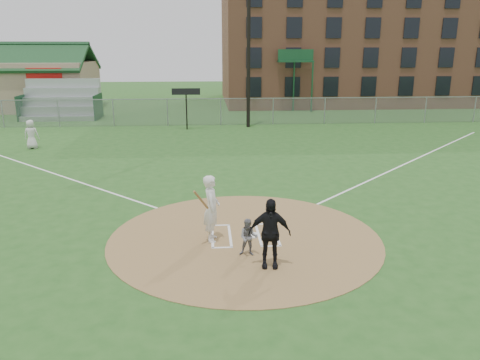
{
  "coord_description": "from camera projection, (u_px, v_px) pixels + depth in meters",
  "views": [
    {
      "loc": [
        -1.13,
        -13.44,
        5.69
      ],
      "look_at": [
        0.0,
        2.0,
        1.3
      ],
      "focal_mm": 35.0,
      "sensor_mm": 36.0,
      "label": 1
    }
  ],
  "objects": [
    {
      "name": "catcher",
      "position": [
        248.0,
        237.0,
        13.12
      ],
      "size": [
        0.59,
        0.5,
        1.08
      ],
      "primitive_type": "imported",
      "rotation": [
        0.0,
        0.0,
        -0.18
      ],
      "color": "slate",
      "rests_on": "dirt_circle"
    },
    {
      "name": "scoreboard_sign",
      "position": [
        186.0,
        96.0,
        33.08
      ],
      "size": [
        2.0,
        0.1,
        2.93
      ],
      "color": "black",
      "rests_on": "ground"
    },
    {
      "name": "brick_warehouse",
      "position": [
        364.0,
        30.0,
        50.02
      ],
      "size": [
        30.0,
        17.17,
        15.0
      ],
      "color": "#A36246",
      "rests_on": "ground"
    },
    {
      "name": "bleachers",
      "position": [
        61.0,
        99.0,
        38.31
      ],
      "size": [
        6.08,
        3.2,
        3.2
      ],
      "color": "#B7BABF",
      "rests_on": "ground"
    },
    {
      "name": "foul_line_third",
      "position": [
        43.0,
        170.0,
        22.53
      ],
      "size": [
        17.04,
        17.04,
        0.01
      ],
      "primitive_type": "cube",
      "rotation": [
        0.0,
        0.0,
        0.79
      ],
      "color": "white",
      "rests_on": "ground"
    },
    {
      "name": "dirt_circle",
      "position": [
        245.0,
        237.0,
        14.52
      ],
      "size": [
        8.4,
        8.4,
        0.02
      ],
      "primitive_type": "cylinder",
      "color": "olive",
      "rests_on": "ground"
    },
    {
      "name": "umpire",
      "position": [
        270.0,
        233.0,
        12.33
      ],
      "size": [
        1.16,
        0.58,
        1.91
      ],
      "primitive_type": "imported",
      "rotation": [
        0.0,
        0.0,
        -0.11
      ],
      "color": "black",
      "rests_on": "dirt_circle"
    },
    {
      "name": "home_plate",
      "position": [
        250.0,
        235.0,
        14.63
      ],
      "size": [
        0.49,
        0.49,
        0.03
      ],
      "primitive_type": "cube",
      "rotation": [
        0.0,
        0.0,
        -0.12
      ],
      "color": "silver",
      "rests_on": "dirt_circle"
    },
    {
      "name": "light_pole",
      "position": [
        249.0,
        34.0,
        33.01
      ],
      "size": [
        1.2,
        0.3,
        12.22
      ],
      "color": "black",
      "rests_on": "ground"
    },
    {
      "name": "clubhouse",
      "position": [
        27.0,
        84.0,
        44.26
      ],
      "size": [
        12.2,
        8.71,
        6.23
      ],
      "color": "tan",
      "rests_on": "ground"
    },
    {
      "name": "ondeck_player",
      "position": [
        31.0,
        134.0,
        27.14
      ],
      "size": [
        0.82,
        0.54,
        1.68
      ],
      "primitive_type": "imported",
      "rotation": [
        0.0,
        0.0,
        3.14
      ],
      "color": "silver",
      "rests_on": "ground"
    },
    {
      "name": "ground",
      "position": [
        245.0,
        238.0,
        14.52
      ],
      "size": [
        140.0,
        140.0,
        0.0
      ],
      "primitive_type": "plane",
      "color": "#23511C",
      "rests_on": "ground"
    },
    {
      "name": "batters_boxes",
      "position": [
        244.0,
        235.0,
        14.66
      ],
      "size": [
        2.08,
        1.88,
        0.01
      ],
      "color": "white",
      "rests_on": "dirt_circle"
    },
    {
      "name": "batter_at_plate",
      "position": [
        211.0,
        208.0,
        14.02
      ],
      "size": [
        0.79,
        1.03,
        2.05
      ],
      "color": "silver",
      "rests_on": "dirt_circle"
    },
    {
      "name": "foul_line_first",
      "position": [
        406.0,
        164.0,
        23.79
      ],
      "size": [
        17.04,
        17.04,
        0.01
      ],
      "primitive_type": "cube",
      "rotation": [
        0.0,
        0.0,
        -0.79
      ],
      "color": "white",
      "rests_on": "ground"
    },
    {
      "name": "outfield_fence",
      "position": [
        221.0,
        112.0,
        35.35
      ],
      "size": [
        56.08,
        0.08,
        2.03
      ],
      "color": "slate",
      "rests_on": "ground"
    }
  ]
}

